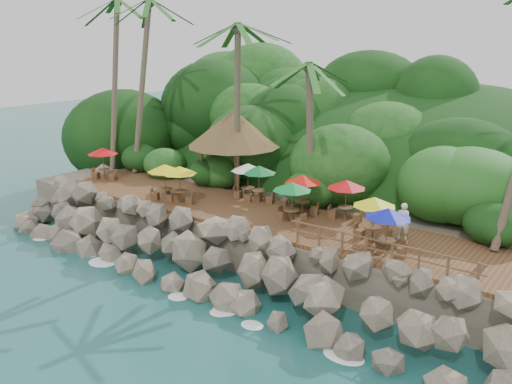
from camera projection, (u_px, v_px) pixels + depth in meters
The scene contains 12 objects.
ground at pixel (176, 295), 24.14m from camera, with size 140.00×140.00×0.00m, color #19514F.
land_base at pixel (344, 193), 36.23m from camera, with size 32.00×25.20×2.10m, color gray.
jungle_hill at pixel (389, 184), 42.32m from camera, with size 44.80×28.00×15.40m, color #143811.
seawall at pixel (205, 257), 25.37m from camera, with size 29.00×4.00×2.30m, color gray, non-canonical shape.
terrace at pixel (256, 214), 28.17m from camera, with size 26.00×5.00×0.20m, color brown.
jungle_foliage at pixel (337, 211), 35.74m from camera, with size 44.00×16.00×12.00m, color #143811, non-canonical shape.
foam_line at pixel (181, 292), 24.36m from camera, with size 25.20×0.80×0.06m.
palms at pixel (287, 14), 27.53m from camera, with size 34.83×6.40×12.68m.
palapa at pixel (234, 128), 32.52m from camera, with size 5.63×5.63×4.60m.
dining_clusters at pixel (256, 180), 27.81m from camera, with size 21.50×4.96×2.07m.
railing at pixel (379, 249), 21.67m from camera, with size 8.30×0.10×1.00m.
waiter at pixel (403, 221), 24.18m from camera, with size 0.63×0.41×1.72m, color white.
Camera 1 is at (15.89, -15.53, 11.08)m, focal length 37.95 mm.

